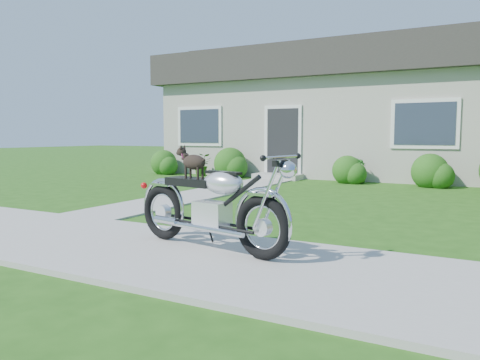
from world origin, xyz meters
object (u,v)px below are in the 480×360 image
potted_plant_left (202,165)px  potted_plant_right (360,171)px  house (358,110)px  motorcycle_with_dog (211,205)px

potted_plant_left → potted_plant_right: bearing=0.0°
house → motorcycle_with_dog: 11.93m
house → potted_plant_right: size_ratio=18.22×
motorcycle_with_dog → house: bearing=107.6°
potted_plant_right → motorcycle_with_dog: (0.45, -8.30, 0.20)m
house → potted_plant_right: bearing=-74.6°
house → potted_plant_left: (-4.14, -3.44, -1.80)m
house → motorcycle_with_dog: size_ratio=5.71×
potted_plant_right → motorcycle_with_dog: bearing=-86.9°
potted_plant_right → house: bearing=105.4°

